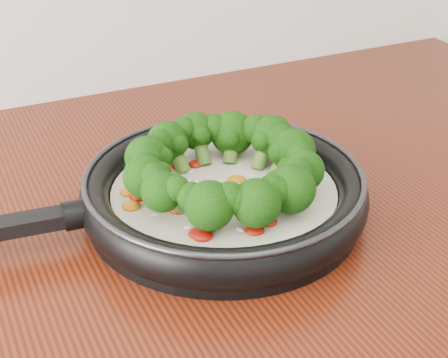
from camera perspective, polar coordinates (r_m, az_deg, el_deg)
name	(u,v)px	position (r m, az deg, el deg)	size (l,w,h in m)	color
skillet	(222,186)	(0.81, -0.13, -0.63)	(0.56, 0.38, 0.10)	black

